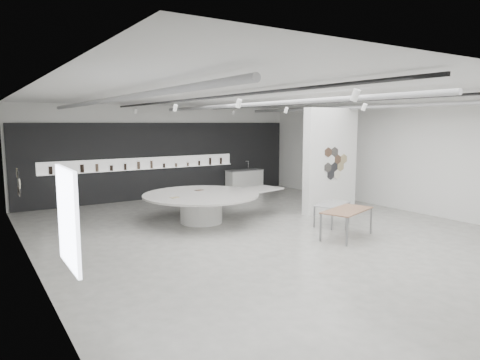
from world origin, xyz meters
TOP-DOWN VIEW (x-y plane):
  - room at (-0.09, -0.00)m, footprint 12.02×14.02m
  - back_wall_display at (-0.08, 6.93)m, footprint 11.80×0.27m
  - partition_column at (3.50, 1.00)m, footprint 2.20×0.38m
  - display_island at (-0.91, 2.03)m, footprint 5.07×4.24m
  - sample_table_wood at (1.49, -1.69)m, footprint 1.83×1.30m
  - sample_table_stone at (2.22, -0.42)m, footprint 1.42×1.03m
  - kitchen_counter at (3.60, 6.51)m, footprint 1.72×0.68m

SIDE VIEW (x-z plane):
  - kitchen_counter at x=3.60m, z-range -0.19..1.17m
  - display_island at x=-0.91m, z-range 0.14..1.06m
  - sample_table_stone at x=2.22m, z-range 0.27..0.93m
  - sample_table_wood at x=1.49m, z-range 0.33..1.10m
  - back_wall_display at x=-0.08m, z-range -0.01..3.09m
  - partition_column at x=3.50m, z-range 0.00..3.60m
  - room at x=-0.09m, z-range 0.16..3.98m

